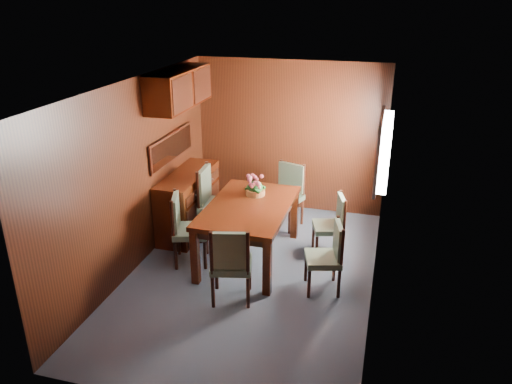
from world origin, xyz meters
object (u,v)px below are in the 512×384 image
(dining_table, at_px, (249,213))
(chair_right_near, at_px, (329,253))
(flower_centerpiece, at_px, (255,186))
(chair_left_near, at_px, (185,225))
(chair_head, at_px, (231,261))
(sideboard, at_px, (189,202))

(dining_table, xyz_separation_m, chair_right_near, (1.12, -0.47, -0.18))
(chair_right_near, distance_m, flower_centerpiece, 1.46)
(chair_left_near, bearing_deg, chair_right_near, 67.43)
(chair_left_near, distance_m, chair_head, 1.12)
(chair_left_near, xyz_separation_m, chair_head, (0.86, -0.72, 0.00))
(dining_table, relative_size, chair_head, 1.74)
(dining_table, bearing_deg, sideboard, 152.46)
(dining_table, bearing_deg, chair_head, -84.67)
(chair_left_near, distance_m, flower_centerpiece, 1.09)
(chair_right_near, bearing_deg, dining_table, 51.38)
(flower_centerpiece, bearing_deg, chair_right_near, -36.09)
(chair_right_near, bearing_deg, chair_head, 102.67)
(chair_head, bearing_deg, chair_left_near, 126.67)
(sideboard, bearing_deg, flower_centerpiece, -12.27)
(chair_left_near, bearing_deg, dining_table, 94.04)
(sideboard, distance_m, chair_right_near, 2.46)
(chair_head, bearing_deg, chair_right_near, 14.91)
(chair_left_near, xyz_separation_m, flower_centerpiece, (0.77, 0.67, 0.38))
(chair_left_near, distance_m, chair_right_near, 1.91)
(sideboard, relative_size, chair_left_near, 1.45)
(flower_centerpiece, bearing_deg, dining_table, -88.29)
(chair_left_near, relative_size, chair_head, 1.00)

